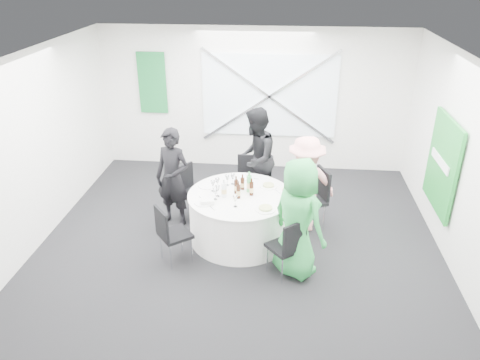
# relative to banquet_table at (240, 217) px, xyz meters

# --- Properties ---
(floor) EXTENTS (6.00, 6.00, 0.00)m
(floor) POSITION_rel_banquet_table_xyz_m (0.00, -0.20, -0.38)
(floor) COLOR black
(floor) RESTS_ON ground
(ceiling) EXTENTS (6.00, 6.00, 0.00)m
(ceiling) POSITION_rel_banquet_table_xyz_m (0.00, -0.20, 2.42)
(ceiling) COLOR white
(ceiling) RESTS_ON wall_back
(wall_back) EXTENTS (6.00, 0.00, 6.00)m
(wall_back) POSITION_rel_banquet_table_xyz_m (0.00, 2.80, 1.02)
(wall_back) COLOR white
(wall_back) RESTS_ON floor
(wall_front) EXTENTS (6.00, 0.00, 6.00)m
(wall_front) POSITION_rel_banquet_table_xyz_m (0.00, -3.20, 1.02)
(wall_front) COLOR white
(wall_front) RESTS_ON floor
(wall_left) EXTENTS (0.00, 6.00, 6.00)m
(wall_left) POSITION_rel_banquet_table_xyz_m (-3.00, -0.20, 1.02)
(wall_left) COLOR white
(wall_left) RESTS_ON floor
(wall_right) EXTENTS (0.00, 6.00, 6.00)m
(wall_right) POSITION_rel_banquet_table_xyz_m (3.00, -0.20, 1.02)
(wall_right) COLOR white
(wall_right) RESTS_ON floor
(window_panel) EXTENTS (2.60, 0.03, 1.60)m
(window_panel) POSITION_rel_banquet_table_xyz_m (0.30, 2.76, 1.12)
(window_panel) COLOR silver
(window_panel) RESTS_ON wall_back
(window_brace_a) EXTENTS (2.63, 0.05, 1.84)m
(window_brace_a) POSITION_rel_banquet_table_xyz_m (0.30, 2.72, 1.12)
(window_brace_a) COLOR silver
(window_brace_a) RESTS_ON window_panel
(window_brace_b) EXTENTS (2.63, 0.05, 1.84)m
(window_brace_b) POSITION_rel_banquet_table_xyz_m (0.30, 2.72, 1.12)
(window_brace_b) COLOR silver
(window_brace_b) RESTS_ON window_panel
(green_banner) EXTENTS (0.55, 0.04, 1.20)m
(green_banner) POSITION_rel_banquet_table_xyz_m (-2.00, 2.75, 1.32)
(green_banner) COLOR #156A33
(green_banner) RESTS_ON wall_back
(green_sign) EXTENTS (0.05, 1.20, 1.40)m
(green_sign) POSITION_rel_banquet_table_xyz_m (2.94, 0.40, 0.82)
(green_sign) COLOR #18852B
(green_sign) RESTS_ON wall_right
(banquet_table) EXTENTS (1.56, 1.56, 0.76)m
(banquet_table) POSITION_rel_banquet_table_xyz_m (0.00, 0.00, 0.00)
(banquet_table) COLOR silver
(banquet_table) RESTS_ON floor
(chair_back) EXTENTS (0.43, 0.44, 0.91)m
(chair_back) POSITION_rel_banquet_table_xyz_m (0.04, 1.06, 0.15)
(chair_back) COLOR black
(chair_back) RESTS_ON floor
(chair_back_left) EXTENTS (0.57, 0.56, 0.89)m
(chair_back_left) POSITION_rel_banquet_table_xyz_m (-0.90, 0.62, 0.14)
(chair_back_left) COLOR black
(chair_back_left) RESTS_ON floor
(chair_back_right) EXTENTS (0.59, 0.59, 0.98)m
(chair_back_right) POSITION_rel_banquet_table_xyz_m (1.14, 0.49, 0.20)
(chair_back_right) COLOR black
(chair_back_right) RESTS_ON floor
(chair_front_right) EXTENTS (0.57, 0.57, 0.89)m
(chair_front_right) POSITION_rel_banquet_table_xyz_m (0.74, -0.89, 0.14)
(chair_front_right) COLOR black
(chair_front_right) RESTS_ON floor
(chair_front_left) EXTENTS (0.57, 0.56, 0.88)m
(chair_front_left) POSITION_rel_banquet_table_xyz_m (-0.91, -0.72, 0.14)
(chair_front_left) COLOR black
(chair_front_left) RESTS_ON floor
(person_man_back_left) EXTENTS (0.68, 0.55, 1.61)m
(person_man_back_left) POSITION_rel_banquet_table_xyz_m (-1.10, 0.37, 0.43)
(person_man_back_left) COLOR black
(person_man_back_left) RESTS_ON floor
(person_man_back) EXTENTS (0.57, 0.90, 1.74)m
(person_man_back) POSITION_rel_banquet_table_xyz_m (0.15, 1.12, 0.49)
(person_man_back) COLOR black
(person_man_back) RESTS_ON floor
(person_woman_pink) EXTENTS (1.11, 0.81, 1.56)m
(person_woman_pink) POSITION_rel_banquet_table_xyz_m (0.97, 0.38, 0.40)
(person_woman_pink) COLOR #F7A2A0
(person_woman_pink) RESTS_ON floor
(person_woman_green) EXTENTS (0.97, 0.95, 1.69)m
(person_woman_green) POSITION_rel_banquet_table_xyz_m (0.84, -0.77, 0.46)
(person_woman_green) COLOR green
(person_woman_green) RESTS_ON floor
(plate_back) EXTENTS (0.24, 0.24, 0.01)m
(plate_back) POSITION_rel_banquet_table_xyz_m (0.05, 0.59, 0.39)
(plate_back) COLOR white
(plate_back) RESTS_ON banquet_table
(plate_back_left) EXTENTS (0.26, 0.26, 0.01)m
(plate_back_left) POSITION_rel_banquet_table_xyz_m (-0.54, 0.23, 0.39)
(plate_back_left) COLOR white
(plate_back_left) RESTS_ON banquet_table
(plate_back_right) EXTENTS (0.26, 0.26, 0.04)m
(plate_back_right) POSITION_rel_banquet_table_xyz_m (0.41, 0.31, 0.40)
(plate_back_right) COLOR white
(plate_back_right) RESTS_ON banquet_table
(plate_front_right) EXTENTS (0.29, 0.29, 0.04)m
(plate_front_right) POSITION_rel_banquet_table_xyz_m (0.40, -0.42, 0.40)
(plate_front_right) COLOR white
(plate_front_right) RESTS_ON banquet_table
(plate_front_left) EXTENTS (0.27, 0.27, 0.01)m
(plate_front_left) POSITION_rel_banquet_table_xyz_m (-0.49, -0.31, 0.39)
(plate_front_left) COLOR white
(plate_front_left) RESTS_ON banquet_table
(napkin) EXTENTS (0.21, 0.17, 0.05)m
(napkin) POSITION_rel_banquet_table_xyz_m (-0.44, -0.33, 0.42)
(napkin) COLOR silver
(napkin) RESTS_ON plate_front_left
(beer_bottle_a) EXTENTS (0.06, 0.06, 0.28)m
(beer_bottle_a) POSITION_rel_banquet_table_xyz_m (-0.06, 0.04, 0.49)
(beer_bottle_a) COLOR #38180A
(beer_bottle_a) RESTS_ON banquet_table
(beer_bottle_b) EXTENTS (0.06, 0.06, 0.25)m
(beer_bottle_b) POSITION_rel_banquet_table_xyz_m (0.02, 0.18, 0.47)
(beer_bottle_b) COLOR #38180A
(beer_bottle_b) RESTS_ON banquet_table
(beer_bottle_c) EXTENTS (0.06, 0.06, 0.27)m
(beer_bottle_c) POSITION_rel_banquet_table_xyz_m (0.17, 0.00, 0.48)
(beer_bottle_c) COLOR #38180A
(beer_bottle_c) RESTS_ON banquet_table
(beer_bottle_d) EXTENTS (0.06, 0.06, 0.27)m
(beer_bottle_d) POSITION_rel_banquet_table_xyz_m (-0.01, -0.11, 0.48)
(beer_bottle_d) COLOR #38180A
(beer_bottle_d) RESTS_ON banquet_table
(green_water_bottle) EXTENTS (0.08, 0.08, 0.32)m
(green_water_bottle) POSITION_rel_banquet_table_xyz_m (0.13, 0.11, 0.51)
(green_water_bottle) COLOR #45B459
(green_water_bottle) RESTS_ON banquet_table
(clear_water_bottle) EXTENTS (0.08, 0.08, 0.27)m
(clear_water_bottle) POSITION_rel_banquet_table_xyz_m (-0.23, -0.07, 0.48)
(clear_water_bottle) COLOR silver
(clear_water_bottle) RESTS_ON banquet_table
(wine_glass_a) EXTENTS (0.07, 0.07, 0.17)m
(wine_glass_a) POSITION_rel_banquet_table_xyz_m (-0.32, -0.08, 0.50)
(wine_glass_a) COLOR white
(wine_glass_a) RESTS_ON banquet_table
(wine_glass_b) EXTENTS (0.07, 0.07, 0.17)m
(wine_glass_b) POSITION_rel_banquet_table_xyz_m (-0.15, 0.34, 0.50)
(wine_glass_b) COLOR white
(wine_glass_b) RESTS_ON banquet_table
(wine_glass_c) EXTENTS (0.07, 0.07, 0.17)m
(wine_glass_c) POSITION_rel_banquet_table_xyz_m (-0.34, -0.18, 0.50)
(wine_glass_c) COLOR white
(wine_glass_c) RESTS_ON banquet_table
(wine_glass_d) EXTENTS (0.07, 0.07, 0.17)m
(wine_glass_d) POSITION_rel_banquet_table_xyz_m (-0.03, -0.37, 0.50)
(wine_glass_d) COLOR white
(wine_glass_d) RESTS_ON banquet_table
(wine_glass_e) EXTENTS (0.07, 0.07, 0.17)m
(wine_glass_e) POSITION_rel_banquet_table_xyz_m (-0.36, 0.17, 0.50)
(wine_glass_e) COLOR white
(wine_glass_e) RESTS_ON banquet_table
(wine_glass_f) EXTENTS (0.07, 0.07, 0.17)m
(wine_glass_f) POSITION_rel_banquet_table_xyz_m (-0.42, 0.08, 0.50)
(wine_glass_f) COLOR white
(wine_glass_f) RESTS_ON banquet_table
(wine_glass_g) EXTENTS (0.07, 0.07, 0.17)m
(wine_glass_g) POSITION_rel_banquet_table_xyz_m (-0.22, 0.29, 0.50)
(wine_glass_g) COLOR white
(wine_glass_g) RESTS_ON banquet_table
(fork_a) EXTENTS (0.09, 0.14, 0.01)m
(fork_a) POSITION_rel_banquet_table_xyz_m (0.56, 0.14, 0.38)
(fork_a) COLOR silver
(fork_a) RESTS_ON banquet_table
(knife_a) EXTENTS (0.08, 0.14, 0.01)m
(knife_a) POSITION_rel_banquet_table_xyz_m (0.43, 0.39, 0.38)
(knife_a) COLOR silver
(knife_a) RESTS_ON banquet_table
(fork_b) EXTENTS (0.08, 0.14, 0.01)m
(fork_b) POSITION_rel_banquet_table_xyz_m (-0.41, 0.40, 0.38)
(fork_b) COLOR silver
(fork_b) RESTS_ON banquet_table
(knife_b) EXTENTS (0.10, 0.13, 0.01)m
(knife_b) POSITION_rel_banquet_table_xyz_m (-0.55, 0.17, 0.38)
(knife_b) COLOR silver
(knife_b) RESTS_ON banquet_table
(fork_c) EXTENTS (0.10, 0.13, 0.01)m
(fork_c) POSITION_rel_banquet_table_xyz_m (-0.54, -0.19, 0.38)
(fork_c) COLOR silver
(fork_c) RESTS_ON banquet_table
(knife_c) EXTENTS (0.10, 0.13, 0.01)m
(knife_c) POSITION_rel_banquet_table_xyz_m (-0.35, -0.46, 0.38)
(knife_c) COLOR silver
(knife_c) RESTS_ON banquet_table
(fork_d) EXTENTS (0.15, 0.02, 0.01)m
(fork_d) POSITION_rel_banquet_table_xyz_m (0.17, 0.55, 0.38)
(fork_d) COLOR silver
(fork_d) RESTS_ON banquet_table
(knife_d) EXTENTS (0.15, 0.02, 0.01)m
(knife_d) POSITION_rel_banquet_table_xyz_m (-0.18, 0.55, 0.38)
(knife_d) COLOR silver
(knife_d) RESTS_ON banquet_table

